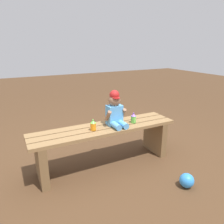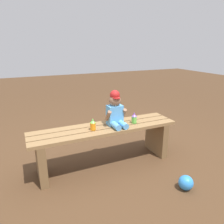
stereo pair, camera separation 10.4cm
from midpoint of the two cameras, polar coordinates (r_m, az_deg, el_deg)
The scene contains 6 objects.
ground_plane at distance 2.61m, azimuth -0.64°, elevation -13.79°, with size 16.00×16.00×0.00m, color #4C331E.
park_bench at distance 2.45m, azimuth -0.67°, elevation -7.28°, with size 1.68×0.38×0.48m.
child_figure at distance 2.38m, azimuth 2.18°, elevation 0.45°, with size 0.23×0.27×0.40m.
sippy_cup_left at distance 2.29m, azimuth -3.89°, elevation -3.49°, with size 0.06×0.06×0.12m.
sippy_cup_right at distance 2.50m, azimuth 7.17°, elevation -1.72°, with size 0.06×0.06×0.12m.
toy_ball at distance 2.31m, azimuth 20.56°, elevation -17.42°, with size 0.14×0.14×0.14m, color #338CE5.
Camera 2 is at (-0.84, -2.06, 1.36)m, focal length 33.93 mm.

